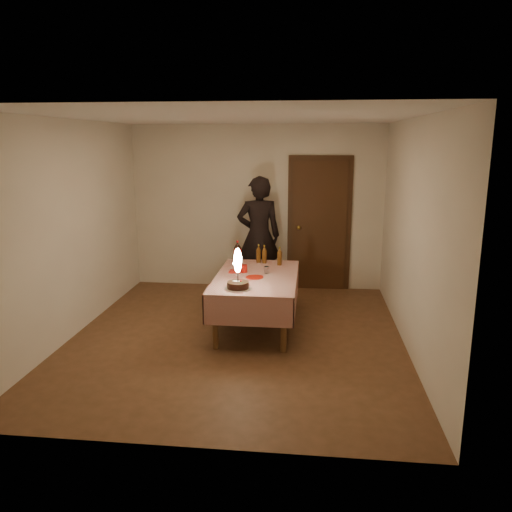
% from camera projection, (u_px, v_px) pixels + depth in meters
% --- Properties ---
extents(ground, '(4.00, 4.50, 0.01)m').
position_uv_depth(ground, '(237.00, 338.00, 6.08)').
color(ground, brown).
rests_on(ground, ground).
extents(room_shell, '(4.04, 4.54, 2.62)m').
position_uv_depth(room_shell, '(239.00, 202.00, 5.78)').
color(room_shell, silver).
rests_on(room_shell, ground).
extents(dining_table, '(1.02, 1.72, 0.68)m').
position_uv_depth(dining_table, '(256.00, 283.00, 6.31)').
color(dining_table, brown).
rests_on(dining_table, ground).
extents(birthday_cake, '(0.31, 0.31, 0.48)m').
position_uv_depth(birthday_cake, '(238.00, 278.00, 5.71)').
color(birthday_cake, white).
rests_on(birthday_cake, dining_table).
extents(red_plate, '(0.22, 0.22, 0.01)m').
position_uv_depth(red_plate, '(255.00, 277.00, 6.20)').
color(red_plate, '#B71B0C').
rests_on(red_plate, dining_table).
extents(red_cup, '(0.08, 0.08, 0.10)m').
position_uv_depth(red_cup, '(244.00, 269.00, 6.43)').
color(red_cup, '#A6130B').
rests_on(red_cup, dining_table).
extents(clear_cup, '(0.07, 0.07, 0.09)m').
position_uv_depth(clear_cup, '(267.00, 270.00, 6.39)').
color(clear_cup, silver).
rests_on(clear_cup, dining_table).
extents(napkin_stack, '(0.15, 0.15, 0.02)m').
position_uv_depth(napkin_stack, '(235.00, 271.00, 6.45)').
color(napkin_stack, '#A71B13').
rests_on(napkin_stack, dining_table).
extents(cola_bottle, '(0.10, 0.10, 0.32)m').
position_uv_depth(cola_bottle, '(238.00, 252.00, 6.90)').
color(cola_bottle, black).
rests_on(cola_bottle, dining_table).
extents(amber_bottle_left, '(0.06, 0.06, 0.26)m').
position_uv_depth(amber_bottle_left, '(259.00, 254.00, 6.94)').
color(amber_bottle_left, '#512D0D').
rests_on(amber_bottle_left, dining_table).
extents(amber_bottle_right, '(0.06, 0.06, 0.26)m').
position_uv_depth(amber_bottle_right, '(280.00, 257.00, 6.79)').
color(amber_bottle_right, '#512D0D').
rests_on(amber_bottle_right, dining_table).
extents(amber_bottle_mid, '(0.06, 0.06, 0.26)m').
position_uv_depth(amber_bottle_mid, '(264.00, 255.00, 6.90)').
color(amber_bottle_mid, '#512D0D').
rests_on(amber_bottle_mid, dining_table).
extents(photographer, '(0.74, 0.55, 1.83)m').
position_uv_depth(photographer, '(259.00, 236.00, 7.66)').
color(photographer, black).
rests_on(photographer, ground).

